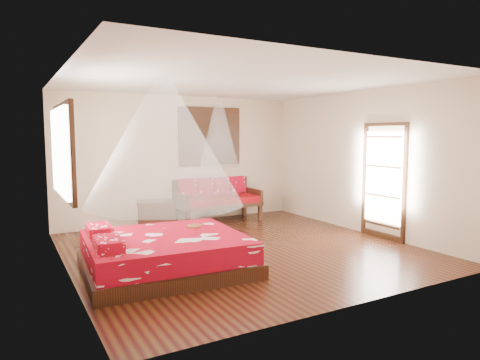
# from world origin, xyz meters

# --- Properties ---
(room) EXTENTS (5.54, 5.54, 2.84)m
(room) POSITION_xyz_m (0.00, 0.00, 1.40)
(room) COLOR black
(room) RESTS_ON ground
(bed) EXTENTS (2.36, 2.16, 0.65)m
(bed) POSITION_xyz_m (-1.52, -0.48, 0.25)
(bed) COLOR black
(bed) RESTS_ON floor
(daybed) EXTENTS (1.88, 0.84, 0.97)m
(daybed) POSITION_xyz_m (0.70, 2.39, 0.52)
(daybed) COLOR black
(daybed) RESTS_ON floor
(storage_chest) EXTENTS (0.93, 0.78, 0.55)m
(storage_chest) POSITION_xyz_m (-0.69, 2.45, 0.28)
(storage_chest) COLOR black
(storage_chest) RESTS_ON floor
(shutter_panel) EXTENTS (1.52, 0.06, 1.32)m
(shutter_panel) POSITION_xyz_m (0.70, 2.72, 1.90)
(shutter_panel) COLOR black
(shutter_panel) RESTS_ON wall_back
(window_left) EXTENTS (0.10, 1.74, 1.34)m
(window_left) POSITION_xyz_m (-2.71, 0.20, 1.70)
(window_left) COLOR black
(window_left) RESTS_ON wall_left
(glazed_door) EXTENTS (0.08, 1.02, 2.16)m
(glazed_door) POSITION_xyz_m (2.72, -0.60, 1.07)
(glazed_door) COLOR black
(glazed_door) RESTS_ON floor
(wine_tray) EXTENTS (0.24, 0.24, 0.20)m
(wine_tray) POSITION_xyz_m (-0.91, -0.13, 0.55)
(wine_tray) COLOR brown
(wine_tray) RESTS_ON bed
(mosquito_net_main) EXTENTS (2.22, 2.22, 1.80)m
(mosquito_net_main) POSITION_xyz_m (-1.50, -0.48, 1.85)
(mosquito_net_main) COLOR white
(mosquito_net_main) RESTS_ON ceiling
(mosquito_net_daybed) EXTENTS (0.87, 0.87, 1.50)m
(mosquito_net_daybed) POSITION_xyz_m (0.70, 2.25, 2.00)
(mosquito_net_daybed) COLOR white
(mosquito_net_daybed) RESTS_ON ceiling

